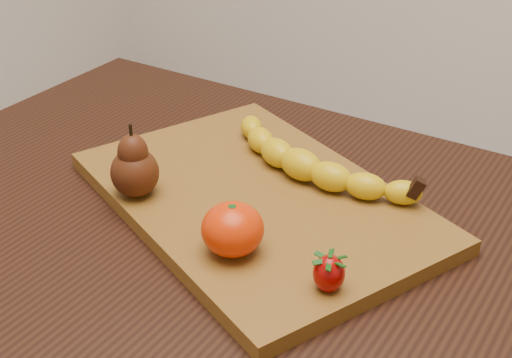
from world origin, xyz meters
The scene contains 6 objects.
table centered at (0.00, 0.00, 0.66)m, with size 1.00×0.70×0.76m.
cutting_board centered at (0.00, 0.05, 0.77)m, with size 0.45×0.30×0.02m, color brown.
banana centered at (0.03, 0.11, 0.80)m, with size 0.25×0.07×0.04m, color #E1BD0A, non-canonical shape.
pear centered at (-0.13, -0.03, 0.83)m, with size 0.06×0.06×0.09m, color #461E0B, non-canonical shape.
mandarin centered at (0.04, -0.07, 0.81)m, with size 0.07×0.07×0.06m, color red.
strawberry centered at (0.16, -0.07, 0.80)m, with size 0.03×0.03×0.04m, color #980504, non-canonical shape.
Camera 1 is at (0.40, -0.59, 1.24)m, focal length 50.00 mm.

